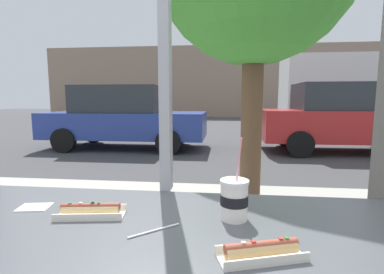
# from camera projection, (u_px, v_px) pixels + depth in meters

# --- Properties ---
(ground_plane) EXTENTS (60.00, 60.00, 0.00)m
(ground_plane) POSITION_uv_depth(u_px,v_px,m) (215.00, 142.00, 9.35)
(ground_plane) COLOR #424244
(sidewalk_strip) EXTENTS (16.00, 2.80, 0.11)m
(sidewalk_strip) POSITION_uv_depth(u_px,v_px,m) (196.00, 227.00, 3.04)
(sidewalk_strip) COLOR #B2ADA3
(sidewalk_strip) RESTS_ON ground
(window_wall) EXTENTS (2.77, 0.20, 2.90)m
(window_wall) POSITION_uv_depth(u_px,v_px,m) (164.00, 5.00, 1.31)
(window_wall) COLOR #56544F
(window_wall) RESTS_ON ground
(building_facade_far) EXTENTS (28.00, 1.20, 5.45)m
(building_facade_far) POSITION_uv_depth(u_px,v_px,m) (221.00, 82.00, 22.52)
(building_facade_far) COLOR gray
(building_facade_far) RESTS_ON ground
(soda_cup_left) EXTENTS (0.11, 0.11, 0.31)m
(soda_cup_left) POSITION_uv_depth(u_px,v_px,m) (234.00, 199.00, 1.05)
(soda_cup_left) COLOR silver
(soda_cup_left) RESTS_ON window_counter
(hotdog_tray_near) EXTENTS (0.26, 0.14, 0.05)m
(hotdog_tray_near) POSITION_uv_depth(u_px,v_px,m) (91.00, 210.00, 1.09)
(hotdog_tray_near) COLOR silver
(hotdog_tray_near) RESTS_ON window_counter
(hotdog_tray_far) EXTENTS (0.26, 0.16, 0.05)m
(hotdog_tray_far) POSITION_uv_depth(u_px,v_px,m) (261.00, 250.00, 0.80)
(hotdog_tray_far) COLOR silver
(hotdog_tray_far) RESTS_ON window_counter
(loose_straw) EXTENTS (0.15, 0.13, 0.01)m
(loose_straw) POSITION_uv_depth(u_px,v_px,m) (154.00, 230.00, 0.96)
(loose_straw) COLOR white
(loose_straw) RESTS_ON window_counter
(napkin_wrapper) EXTENTS (0.13, 0.11, 0.00)m
(napkin_wrapper) POSITION_uv_depth(u_px,v_px,m) (35.00, 207.00, 1.17)
(napkin_wrapper) COLOR white
(napkin_wrapper) RESTS_ON window_counter
(parked_car_blue) EXTENTS (4.49, 1.96, 1.76)m
(parked_car_blue) POSITION_uv_depth(u_px,v_px,m) (124.00, 117.00, 8.18)
(parked_car_blue) COLOR #283D93
(parked_car_blue) RESTS_ON ground
(parked_car_red) EXTENTS (4.28, 1.93, 1.80)m
(parked_car_red) POSITION_uv_depth(u_px,v_px,m) (344.00, 118.00, 7.52)
(parked_car_red) COLOR red
(parked_car_red) RESTS_ON ground
(box_truck) EXTENTS (6.46, 2.44, 3.21)m
(box_truck) POSITION_uv_depth(u_px,v_px,m) (355.00, 92.00, 12.35)
(box_truck) COLOR silver
(box_truck) RESTS_ON ground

